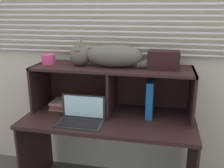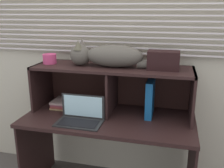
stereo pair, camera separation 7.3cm
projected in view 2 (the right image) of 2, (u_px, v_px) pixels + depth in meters
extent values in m
cube|color=beige|center=(119.00, 49.00, 2.33)|extent=(4.40, 0.04, 2.50)
cube|color=silver|center=(117.00, 53.00, 2.29)|extent=(2.81, 0.02, 0.01)
cube|color=silver|center=(117.00, 47.00, 2.27)|extent=(2.81, 0.02, 0.01)
cube|color=silver|center=(117.00, 42.00, 2.26)|extent=(2.81, 0.02, 0.01)
cube|color=silver|center=(117.00, 37.00, 2.25)|extent=(2.81, 0.02, 0.01)
cube|color=silver|center=(117.00, 32.00, 2.23)|extent=(2.81, 0.02, 0.01)
cube|color=silver|center=(118.00, 26.00, 2.22)|extent=(2.81, 0.02, 0.01)
cube|color=silver|center=(118.00, 21.00, 2.21)|extent=(2.81, 0.02, 0.01)
cube|color=silver|center=(118.00, 15.00, 2.20)|extent=(2.81, 0.02, 0.01)
cube|color=silver|center=(118.00, 9.00, 2.18)|extent=(2.81, 0.02, 0.01)
cube|color=silver|center=(118.00, 4.00, 2.17)|extent=(2.81, 0.02, 0.01)
cube|color=black|center=(109.00, 118.00, 2.13)|extent=(1.40, 0.66, 0.03)
cube|color=black|center=(37.00, 148.00, 2.39)|extent=(0.02, 0.60, 0.71)
cube|color=black|center=(112.00, 68.00, 2.13)|extent=(1.34, 0.40, 0.02)
cube|color=black|center=(42.00, 84.00, 2.33)|extent=(0.02, 0.40, 0.40)
cube|color=black|center=(192.00, 96.00, 2.03)|extent=(0.02, 0.40, 0.40)
cube|color=black|center=(111.00, 91.00, 2.18)|extent=(0.02, 0.38, 0.38)
cube|color=#311A16|center=(117.00, 83.00, 2.36)|extent=(1.34, 0.01, 0.40)
ellipsoid|color=#514C43|center=(114.00, 56.00, 2.09)|extent=(0.48, 0.20, 0.18)
sphere|color=#514C43|center=(80.00, 55.00, 2.16)|extent=(0.18, 0.18, 0.18)
cone|color=brown|center=(78.00, 45.00, 2.10)|extent=(0.08, 0.08, 0.08)
cone|color=#564F47|center=(82.00, 44.00, 2.18)|extent=(0.08, 0.08, 0.08)
cylinder|color=#514C43|center=(157.00, 65.00, 2.03)|extent=(0.31, 0.07, 0.07)
cube|color=black|center=(79.00, 123.00, 1.99)|extent=(0.36, 0.21, 0.01)
cube|color=black|center=(83.00, 106.00, 2.06)|extent=(0.36, 0.01, 0.20)
cube|color=#B2E0EA|center=(83.00, 106.00, 2.06)|extent=(0.32, 0.00, 0.17)
cube|color=black|center=(78.00, 123.00, 1.98)|extent=(0.30, 0.15, 0.00)
cube|color=#14518C|center=(150.00, 98.00, 2.12)|extent=(0.06, 0.25, 0.31)
cube|color=tan|center=(63.00, 106.00, 2.34)|extent=(0.17, 0.20, 0.02)
cube|color=brown|center=(63.00, 105.00, 2.33)|extent=(0.17, 0.20, 0.02)
cube|color=brown|center=(63.00, 103.00, 2.33)|extent=(0.17, 0.20, 0.01)
cube|color=gray|center=(63.00, 101.00, 2.33)|extent=(0.17, 0.20, 0.02)
cylinder|color=#C83D6F|center=(50.00, 59.00, 2.24)|extent=(0.12, 0.12, 0.08)
cube|color=black|center=(163.00, 60.00, 2.01)|extent=(0.25, 0.14, 0.15)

